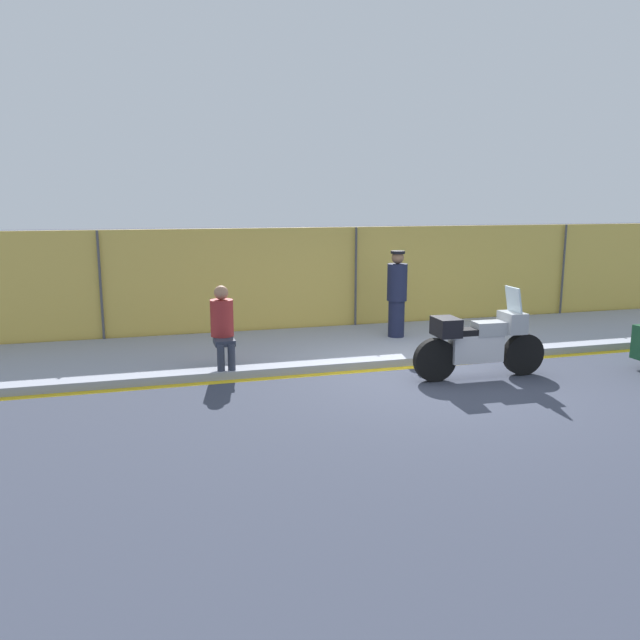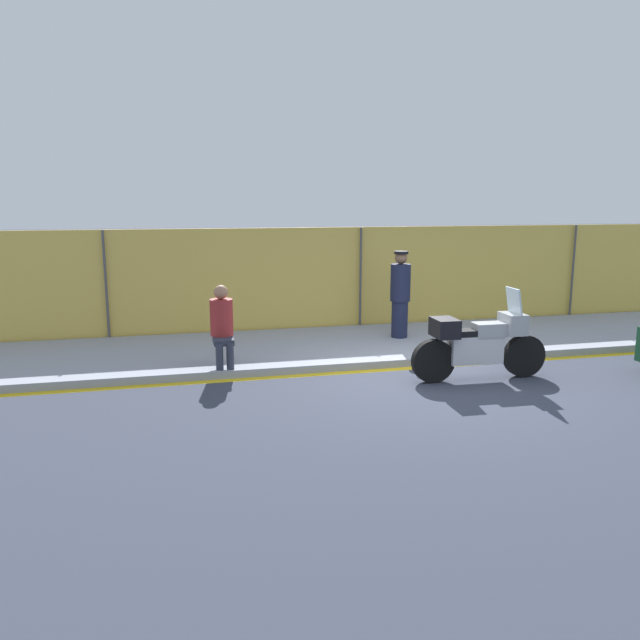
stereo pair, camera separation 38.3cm
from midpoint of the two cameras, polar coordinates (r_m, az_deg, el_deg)
name	(u,v)px [view 2 (the right image)]	position (r m, az deg, el deg)	size (l,w,h in m)	color
ground_plane	(434,381)	(10.43, 11.40, -5.46)	(120.00, 120.00, 0.00)	#333847
sidewalk	(383,343)	(12.62, 6.67, -2.14)	(39.95, 3.18, 0.14)	#8E93A3
curb_paint_stripe	(415,368)	(11.13, 9.67, -4.35)	(39.95, 0.18, 0.01)	gold
storefront_fence	(359,279)	(13.99, 4.39, 3.73)	(37.95, 0.17, 2.32)	gold
motorcycle	(479,343)	(10.52, 15.33, -2.08)	(2.32, 0.54, 1.50)	black
officer_standing	(400,294)	(12.76, 8.20, 2.39)	(0.40, 0.40, 1.76)	#191E38
person_seated_on_curb	(222,321)	(10.65, -7.94, -0.09)	(0.39, 0.70, 1.36)	#2D3342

